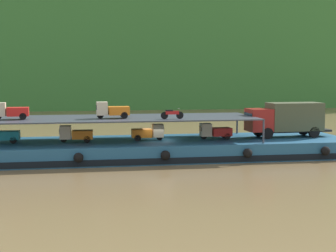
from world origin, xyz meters
The scene contains 12 objects.
ground_plane centered at (0.00, 0.00, 0.00)m, with size 400.00×400.00×0.00m, color brown.
hillside_far_bank centered at (0.00, 74.21, 23.26)m, with size 134.16×36.37×41.30m.
cargo_barge centered at (0.00, -0.03, 0.75)m, with size 33.48×8.75×1.50m.
covered_lorry centered at (11.76, 0.11, 3.19)m, with size 7.92×2.55×3.10m.
cargo_rack centered at (-3.80, 0.00, 3.44)m, with size 24.28×7.34×2.00m.
mini_truck_lower_stern centered at (-12.92, 0.29, 2.19)m, with size 2.75×1.21×1.38m.
mini_truck_lower_aft centered at (-6.92, -0.15, 2.19)m, with size 2.79×1.28×1.38m.
mini_truck_lower_mid centered at (-0.80, -0.06, 2.19)m, with size 2.75×1.22×1.38m.
mini_truck_lower_fore centered at (5.08, -0.16, 2.19)m, with size 2.75×1.22×1.38m.
mini_truck_upper_stern centered at (-12.05, -0.48, 4.19)m, with size 2.79×1.30×1.38m.
mini_truck_upper_mid centered at (-3.90, -0.75, 4.19)m, with size 2.75×1.22×1.38m.
motorcycle_upper_port centered at (0.89, -2.20, 3.93)m, with size 1.90×0.55×0.87m.
Camera 1 is at (-6.43, -43.11, 7.20)m, focal length 54.53 mm.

